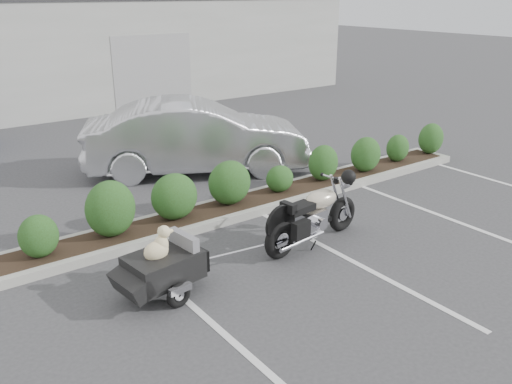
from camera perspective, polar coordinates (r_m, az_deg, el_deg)
ground at (r=8.47m, az=1.32°, el=-7.96°), size 90.00×90.00×0.00m
planter_kerb at (r=10.58m, az=-1.60°, el=-1.49°), size 12.00×1.00×0.15m
motorcycle at (r=9.06m, az=6.12°, el=-2.55°), size 2.20×0.82×1.26m
pet_trailer at (r=7.68m, az=-9.80°, el=-7.71°), size 1.77×1.00×1.05m
sedan at (r=12.71m, az=-6.29°, el=5.81°), size 5.35×3.88×1.68m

